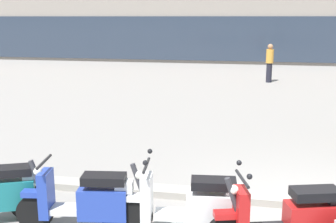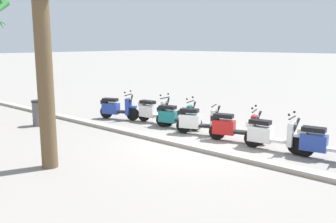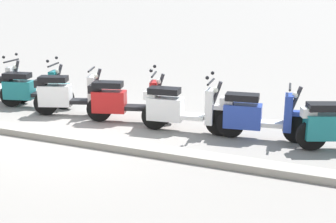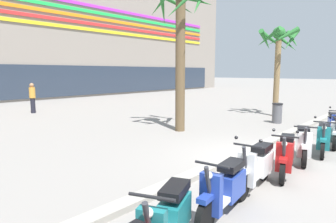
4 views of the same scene
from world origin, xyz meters
TOP-DOWN VIEW (x-y plane):
  - ground_plane at (0.00, 0.00)m, footprint 200.00×200.00m
  - curb_strip at (0.00, 0.43)m, footprint 60.00×0.36m
  - scooter_blue_mid_front at (-3.34, -1.00)m, footprint 1.72×0.60m
  - scooter_white_mid_rear at (-1.87, -0.89)m, footprint 1.80×0.57m
  - scooter_red_mid_centre at (-0.59, -1.02)m, footprint 1.81×0.78m
  - scooter_white_tail_end at (0.78, -1.00)m, footprint 1.67×0.81m
  - scooter_teal_last_in_row at (1.94, -1.22)m, footprint 1.78×0.71m
  - scooter_white_second_in_line at (3.16, -1.38)m, footprint 1.73×0.56m
  - scooter_blue_far_back at (4.75, -0.90)m, footprint 1.66×0.80m
  - litter_bin at (6.03, 1.78)m, footprint 0.48×0.48m

SIDE VIEW (x-z plane):
  - ground_plane at x=0.00m, z-range 0.00..0.00m
  - curb_strip at x=0.00m, z-range 0.00..0.12m
  - scooter_teal_last_in_row at x=1.94m, z-range -0.14..1.03m
  - scooter_blue_far_back at x=4.75m, z-range -0.13..1.04m
  - scooter_blue_mid_front at x=-3.34m, z-range -0.07..0.98m
  - scooter_white_second_in_line at x=3.16m, z-range -0.13..1.04m
  - scooter_red_mid_centre at x=-0.59m, z-range -0.13..1.04m
  - scooter_white_mid_rear at x=-1.87m, z-range -0.13..1.05m
  - scooter_white_tail_end at x=0.78m, z-range -0.06..0.98m
  - litter_bin at x=6.03m, z-range 0.01..0.96m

